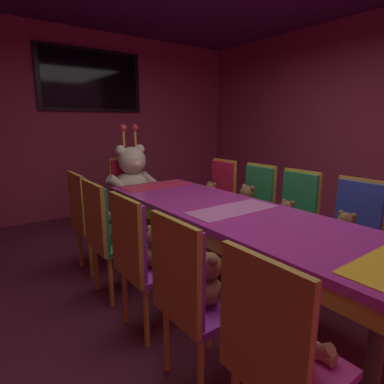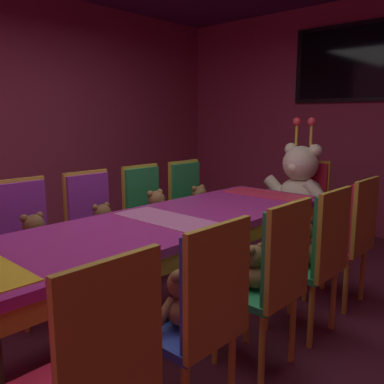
{
  "view_description": "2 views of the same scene",
  "coord_description": "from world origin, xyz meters",
  "px_view_note": "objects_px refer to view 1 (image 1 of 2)",
  "views": [
    {
      "loc": [
        -1.74,
        -1.79,
        1.44
      ],
      "look_at": [
        -0.08,
        0.45,
        0.82
      ],
      "focal_mm": 29.47,
      "sensor_mm": 36.0,
      "label": 1
    },
    {
      "loc": [
        1.94,
        -1.85,
        1.42
      ],
      "look_at": [
        0.07,
        0.18,
        0.91
      ],
      "focal_mm": 38.31,
      "sensor_mm": 36.0,
      "label": 2
    }
  ],
  "objects_px": {
    "teddy_right_4": "(210,194)",
    "teddy_right_2": "(286,215)",
    "teddy_left_4": "(101,211)",
    "chair_right_3": "(255,200)",
    "chair_left_2": "(138,252)",
    "chair_left_1": "(187,288)",
    "wall_tv": "(92,81)",
    "chair_left_0": "(273,347)",
    "teddy_left_3": "(122,226)",
    "teddy_right_3": "(246,202)",
    "king_teddy_bear": "(133,177)",
    "chair_left_4": "(86,213)",
    "teddy_left_2": "(157,249)",
    "throne_chair": "(128,187)",
    "banquet_table": "(232,220)",
    "teddy_right_1": "(344,231)",
    "chair_right_2": "(295,210)",
    "chair_right_4": "(219,191)",
    "chair_left_3": "(105,229)",
    "teddy_left_0": "(296,334)",
    "teddy_left_1": "(209,281)",
    "chair_right_1": "(354,225)"
  },
  "relations": [
    {
      "from": "chair_right_2",
      "to": "teddy_right_4",
      "type": "relative_size",
      "value": 3.53
    },
    {
      "from": "chair_right_3",
      "to": "teddy_right_4",
      "type": "relative_size",
      "value": 3.53
    },
    {
      "from": "teddy_left_1",
      "to": "chair_left_3",
      "type": "relative_size",
      "value": 0.33
    },
    {
      "from": "teddy_left_4",
      "to": "chair_right_3",
      "type": "relative_size",
      "value": 0.32
    },
    {
      "from": "chair_right_1",
      "to": "chair_right_4",
      "type": "bearing_deg",
      "value": -89.69
    },
    {
      "from": "teddy_left_4",
      "to": "throne_chair",
      "type": "bearing_deg",
      "value": 51.61
    },
    {
      "from": "chair_left_0",
      "to": "teddy_left_3",
      "type": "distance_m",
      "value": 1.71
    },
    {
      "from": "chair_right_3",
      "to": "teddy_right_3",
      "type": "height_order",
      "value": "chair_right_3"
    },
    {
      "from": "teddy_left_2",
      "to": "chair_right_3",
      "type": "relative_size",
      "value": 0.31
    },
    {
      "from": "chair_left_1",
      "to": "teddy_left_3",
      "type": "xyz_separation_m",
      "value": [
        0.15,
        1.15,
        -0.0
      ]
    },
    {
      "from": "chair_right_4",
      "to": "wall_tv",
      "type": "distance_m",
      "value": 2.6
    },
    {
      "from": "chair_left_4",
      "to": "wall_tv",
      "type": "relative_size",
      "value": 0.63
    },
    {
      "from": "chair_right_2",
      "to": "king_teddy_bear",
      "type": "height_order",
      "value": "king_teddy_bear"
    },
    {
      "from": "teddy_right_4",
      "to": "teddy_left_3",
      "type": "bearing_deg",
      "value": 20.96
    },
    {
      "from": "chair_left_2",
      "to": "chair_right_3",
      "type": "relative_size",
      "value": 1.0
    },
    {
      "from": "chair_left_2",
      "to": "teddy_right_2",
      "type": "distance_m",
      "value": 1.57
    },
    {
      "from": "teddy_right_1",
      "to": "teddy_right_3",
      "type": "distance_m",
      "value": 1.11
    },
    {
      "from": "banquet_table",
      "to": "throne_chair",
      "type": "height_order",
      "value": "throne_chair"
    },
    {
      "from": "chair_left_2",
      "to": "teddy_left_4",
      "type": "bearing_deg",
      "value": 81.37
    },
    {
      "from": "banquet_table",
      "to": "teddy_right_2",
      "type": "xyz_separation_m",
      "value": [
        0.7,
        -0.0,
        -0.09
      ]
    },
    {
      "from": "king_teddy_bear",
      "to": "chair_left_0",
      "type": "bearing_deg",
      "value": -16.2
    },
    {
      "from": "chair_left_2",
      "to": "chair_left_3",
      "type": "xyz_separation_m",
      "value": [
        -0.0,
        0.58,
        0.0
      ]
    },
    {
      "from": "chair_left_4",
      "to": "chair_left_0",
      "type": "bearing_deg",
      "value": -90.49
    },
    {
      "from": "teddy_right_4",
      "to": "teddy_right_2",
      "type": "bearing_deg",
      "value": 90.7
    },
    {
      "from": "teddy_right_4",
      "to": "king_teddy_bear",
      "type": "bearing_deg",
      "value": -45.91
    },
    {
      "from": "chair_left_1",
      "to": "wall_tv",
      "type": "height_order",
      "value": "wall_tv"
    },
    {
      "from": "chair_right_1",
      "to": "king_teddy_bear",
      "type": "bearing_deg",
      "value": -70.7
    },
    {
      "from": "chair_left_2",
      "to": "chair_left_3",
      "type": "bearing_deg",
      "value": 90.21
    },
    {
      "from": "banquet_table",
      "to": "teddy_left_4",
      "type": "distance_m",
      "value": 1.32
    },
    {
      "from": "teddy_left_3",
      "to": "wall_tv",
      "type": "bearing_deg",
      "value": 74.07
    },
    {
      "from": "teddy_left_3",
      "to": "chair_right_2",
      "type": "distance_m",
      "value": 1.67
    },
    {
      "from": "chair_left_2",
      "to": "throne_chair",
      "type": "distance_m",
      "value": 2.19
    },
    {
      "from": "chair_left_2",
      "to": "chair_left_3",
      "type": "distance_m",
      "value": 0.58
    },
    {
      "from": "teddy_left_0",
      "to": "chair_left_3",
      "type": "height_order",
      "value": "chair_left_3"
    },
    {
      "from": "chair_left_2",
      "to": "teddy_left_4",
      "type": "relative_size",
      "value": 3.13
    },
    {
      "from": "teddy_left_2",
      "to": "teddy_left_4",
      "type": "relative_size",
      "value": 0.96
    },
    {
      "from": "teddy_left_0",
      "to": "chair_right_4",
      "type": "xyz_separation_m",
      "value": [
        1.55,
        2.25,
        0.01
      ]
    },
    {
      "from": "chair_left_4",
      "to": "teddy_right_1",
      "type": "distance_m",
      "value": 2.29
    },
    {
      "from": "chair_left_3",
      "to": "teddy_right_4",
      "type": "height_order",
      "value": "chair_left_3"
    },
    {
      "from": "teddy_left_3",
      "to": "teddy_left_4",
      "type": "distance_m",
      "value": 0.55
    },
    {
      "from": "chair_left_0",
      "to": "teddy_left_4",
      "type": "relative_size",
      "value": 3.13
    },
    {
      "from": "chair_left_1",
      "to": "wall_tv",
      "type": "bearing_deg",
      "value": 76.72
    },
    {
      "from": "teddy_right_3",
      "to": "teddy_right_4",
      "type": "distance_m",
      "value": 0.58
    },
    {
      "from": "teddy_left_3",
      "to": "chair_right_2",
      "type": "height_order",
      "value": "chair_right_2"
    },
    {
      "from": "chair_left_2",
      "to": "teddy_right_2",
      "type": "bearing_deg",
      "value": 0.25
    },
    {
      "from": "chair_left_2",
      "to": "wall_tv",
      "type": "bearing_deg",
      "value": 74.44
    },
    {
      "from": "wall_tv",
      "to": "teddy_left_2",
      "type": "bearing_deg",
      "value": -103.08
    },
    {
      "from": "teddy_left_0",
      "to": "chair_right_3",
      "type": "height_order",
      "value": "chair_right_3"
    },
    {
      "from": "chair_left_2",
      "to": "king_teddy_bear",
      "type": "height_order",
      "value": "king_teddy_bear"
    },
    {
      "from": "chair_right_4",
      "to": "king_teddy_bear",
      "type": "height_order",
      "value": "king_teddy_bear"
    }
  ]
}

